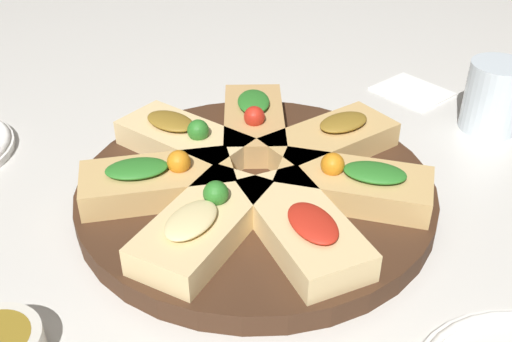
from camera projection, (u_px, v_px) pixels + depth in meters
name	position (u px, v px, depth m)	size (l,w,h in m)	color
ground_plane	(256.00, 200.00, 0.72)	(3.00, 3.00, 0.00)	silver
serving_board	(256.00, 191.00, 0.71)	(0.42, 0.42, 0.03)	#422819
focaccia_slice_0	(302.00, 227.00, 0.61)	(0.19, 0.12, 0.04)	#E5C689
focaccia_slice_1	(354.00, 184.00, 0.67)	(0.18, 0.16, 0.05)	tan
focaccia_slice_2	(331.00, 140.00, 0.75)	(0.09, 0.18, 0.04)	tan
focaccia_slice_3	(254.00, 122.00, 0.79)	(0.18, 0.17, 0.05)	tan
focaccia_slice_4	(184.00, 139.00, 0.75)	(0.18, 0.11, 0.05)	#E5C689
focaccia_slice_5	(157.00, 180.00, 0.67)	(0.15, 0.19, 0.05)	tan
focaccia_slice_6	(203.00, 224.00, 0.61)	(0.13, 0.19, 0.05)	#E5C689
water_glass	(494.00, 97.00, 0.84)	(0.08, 0.08, 0.10)	silver
napkin_stack	(412.00, 90.00, 0.96)	(0.11, 0.09, 0.01)	white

